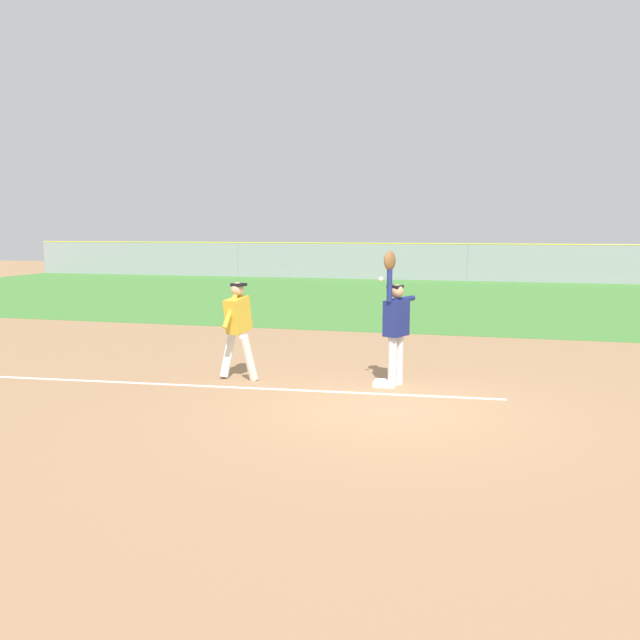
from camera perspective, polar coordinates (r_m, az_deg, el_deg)
ground_plane at (r=10.10m, az=5.65°, el=-7.50°), size 76.65×76.65×0.00m
outfield_grass at (r=26.08m, az=11.37°, el=1.76°), size 49.37×18.02×0.01m
chalk_foul_line at (r=12.06m, az=-14.42°, el=-5.18°), size 11.98×0.96×0.01m
first_base at (r=11.58m, az=5.51°, el=-5.31°), size 0.39×0.39×0.08m
fielder at (r=11.42m, az=6.38°, el=-0.00°), size 0.47×0.86×2.28m
runner at (r=11.89m, az=-6.92°, el=-0.31°), size 0.76×0.84×1.72m
baseball at (r=11.15m, az=5.15°, el=3.45°), size 0.07×0.07×0.07m
outfield_fence at (r=34.99m, az=12.32°, el=4.76°), size 49.45×0.08×1.90m
parked_car_red at (r=39.15m, az=4.25°, el=4.81°), size 4.48×2.28×1.25m
parked_car_green at (r=38.54m, az=11.69°, el=4.63°), size 4.58×2.49×1.25m
parked_car_blue at (r=38.02m, az=19.16°, el=4.32°), size 4.59×2.50×1.25m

